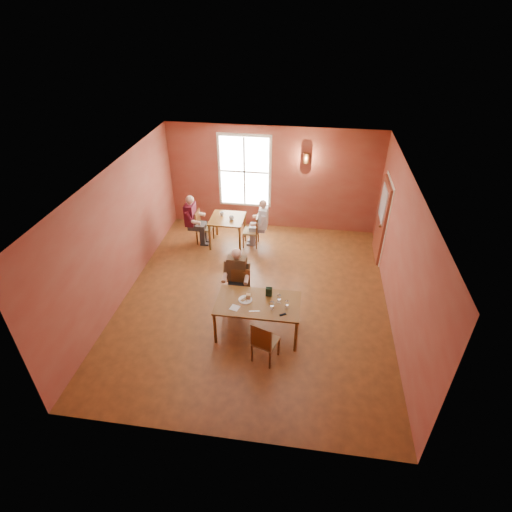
# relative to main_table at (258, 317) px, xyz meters

# --- Properties ---
(ground) EXTENTS (6.00, 7.00, 0.01)m
(ground) POSITION_rel_main_table_xyz_m (-0.22, 1.05, -0.39)
(ground) COLOR brown
(ground) RESTS_ON ground
(wall_back) EXTENTS (6.00, 0.04, 3.00)m
(wall_back) POSITION_rel_main_table_xyz_m (-0.22, 4.55, 1.11)
(wall_back) COLOR brown
(wall_back) RESTS_ON ground
(wall_front) EXTENTS (6.00, 0.04, 3.00)m
(wall_front) POSITION_rel_main_table_xyz_m (-0.22, -2.45, 1.11)
(wall_front) COLOR brown
(wall_front) RESTS_ON ground
(wall_left) EXTENTS (0.04, 7.00, 3.00)m
(wall_left) POSITION_rel_main_table_xyz_m (-3.22, 1.05, 1.11)
(wall_left) COLOR brown
(wall_left) RESTS_ON ground
(wall_right) EXTENTS (0.04, 7.00, 3.00)m
(wall_right) POSITION_rel_main_table_xyz_m (2.78, 1.05, 1.11)
(wall_right) COLOR brown
(wall_right) RESTS_ON ground
(ceiling) EXTENTS (6.00, 7.00, 0.04)m
(ceiling) POSITION_rel_main_table_xyz_m (-0.22, 1.05, 2.61)
(ceiling) COLOR white
(ceiling) RESTS_ON wall_back
(window) EXTENTS (1.36, 0.10, 1.96)m
(window) POSITION_rel_main_table_xyz_m (-1.02, 4.50, 1.31)
(window) COLOR white
(window) RESTS_ON wall_back
(door) EXTENTS (0.12, 1.04, 2.10)m
(door) POSITION_rel_main_table_xyz_m (2.72, 3.35, 0.66)
(door) COLOR maroon
(door) RESTS_ON ground
(wall_sconce) EXTENTS (0.16, 0.16, 0.28)m
(wall_sconce) POSITION_rel_main_table_xyz_m (0.68, 4.45, 1.81)
(wall_sconce) COLOR brown
(wall_sconce) RESTS_ON wall_back
(main_table) EXTENTS (1.68, 0.94, 0.79)m
(main_table) POSITION_rel_main_table_xyz_m (0.00, 0.00, 0.00)
(main_table) COLOR brown
(main_table) RESTS_ON ground
(chair_diner_main) EXTENTS (0.42, 0.42, 0.95)m
(chair_diner_main) POSITION_rel_main_table_xyz_m (-0.50, 0.65, 0.08)
(chair_diner_main) COLOR #492A10
(chair_diner_main) RESTS_ON ground
(diner_main) EXTENTS (0.55, 0.55, 1.37)m
(diner_main) POSITION_rel_main_table_xyz_m (-0.50, 0.62, 0.29)
(diner_main) COLOR #3C2821
(diner_main) RESTS_ON ground
(chair_empty) EXTENTS (0.54, 0.54, 0.95)m
(chair_empty) POSITION_rel_main_table_xyz_m (0.24, -0.70, 0.08)
(chair_empty) COLOR #3E200D
(chair_empty) RESTS_ON ground
(plate_food) EXTENTS (0.36, 0.36, 0.04)m
(plate_food) POSITION_rel_main_table_xyz_m (-0.26, 0.04, 0.41)
(plate_food) COLOR white
(plate_food) RESTS_ON main_table
(sandwich) EXTENTS (0.09, 0.09, 0.11)m
(sandwich) POSITION_rel_main_table_xyz_m (-0.21, 0.07, 0.45)
(sandwich) COLOR #B08C48
(sandwich) RESTS_ON main_table
(goblet_a) EXTENTS (0.10, 0.10, 0.19)m
(goblet_a) POSITION_rel_main_table_xyz_m (0.41, 0.06, 0.49)
(goblet_a) COLOR white
(goblet_a) RESTS_ON main_table
(goblet_b) EXTENTS (0.08, 0.08, 0.19)m
(goblet_b) POSITION_rel_main_table_xyz_m (0.58, -0.08, 0.49)
(goblet_b) COLOR white
(goblet_b) RESTS_ON main_table
(goblet_c) EXTENTS (0.11, 0.11, 0.20)m
(goblet_c) POSITION_rel_main_table_xyz_m (0.29, -0.16, 0.49)
(goblet_c) COLOR silver
(goblet_c) RESTS_ON main_table
(menu_stand) EXTENTS (0.13, 0.07, 0.21)m
(menu_stand) POSITION_rel_main_table_xyz_m (0.19, 0.23, 0.50)
(menu_stand) COLOR black
(menu_stand) RESTS_ON main_table
(knife) EXTENTS (0.21, 0.05, 0.00)m
(knife) POSITION_rel_main_table_xyz_m (-0.03, -0.27, 0.39)
(knife) COLOR silver
(knife) RESTS_ON main_table
(napkin) EXTENTS (0.21, 0.21, 0.01)m
(napkin) POSITION_rel_main_table_xyz_m (-0.43, -0.23, 0.40)
(napkin) COLOR white
(napkin) RESTS_ON main_table
(sunglasses) EXTENTS (0.13, 0.10, 0.02)m
(sunglasses) POSITION_rel_main_table_xyz_m (0.52, -0.29, 0.40)
(sunglasses) COLOR black
(sunglasses) RESTS_ON main_table
(second_table) EXTENTS (0.91, 0.91, 0.80)m
(second_table) POSITION_rel_main_table_xyz_m (-1.32, 3.36, 0.01)
(second_table) COLOR brown
(second_table) RESTS_ON ground
(chair_diner_white) EXTENTS (0.41, 0.41, 0.92)m
(chair_diner_white) POSITION_rel_main_table_xyz_m (-0.67, 3.36, 0.07)
(chair_diner_white) COLOR #422914
(chair_diner_white) RESTS_ON ground
(diner_white) EXTENTS (0.52, 0.52, 1.31)m
(diner_white) POSITION_rel_main_table_xyz_m (-0.64, 3.36, 0.26)
(diner_white) COLOR white
(diner_white) RESTS_ON ground
(chair_diner_maroon) EXTENTS (0.42, 0.42, 0.94)m
(chair_diner_maroon) POSITION_rel_main_table_xyz_m (-1.97, 3.36, 0.08)
(chair_diner_maroon) COLOR #4D2713
(chair_diner_maroon) RESTS_ON ground
(diner_maroon) EXTENTS (0.56, 0.56, 1.39)m
(diner_maroon) POSITION_rel_main_table_xyz_m (-2.00, 3.36, 0.30)
(diner_maroon) COLOR maroon
(diner_maroon) RESTS_ON ground
(cup_a) EXTENTS (0.14, 0.14, 0.10)m
(cup_a) POSITION_rel_main_table_xyz_m (-1.18, 3.29, 0.46)
(cup_a) COLOR white
(cup_a) RESTS_ON second_table
(cup_b) EXTENTS (0.13, 0.13, 0.10)m
(cup_b) POSITION_rel_main_table_xyz_m (-1.49, 3.49, 0.46)
(cup_b) COLOR silver
(cup_b) RESTS_ON second_table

